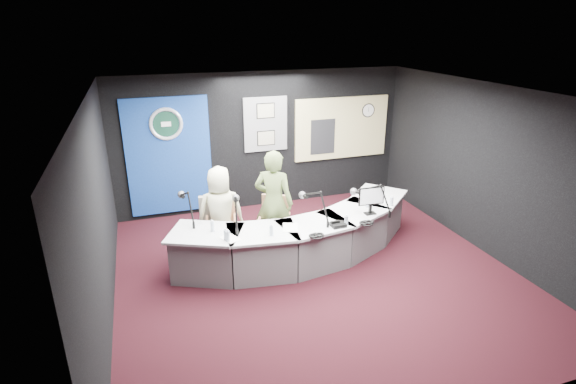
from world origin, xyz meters
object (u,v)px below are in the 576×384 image
object	(u,v)px
armchair_left	(222,229)
person_woman	(274,203)
person_man	(221,212)
armchair_right	(274,225)
broadcast_desk	(301,237)

from	to	relation	value
armchair_left	person_woman	distance (m)	0.98
person_man	person_woman	distance (m)	0.89
armchair_right	person_woman	xyz separation A→B (m)	(0.00, -0.00, 0.41)
broadcast_desk	person_man	world-z (taller)	person_man
armchair_left	broadcast_desk	bearing A→B (deg)	-13.94
broadcast_desk	armchair_left	xyz separation A→B (m)	(-1.22, 0.54, 0.10)
broadcast_desk	person_woman	bearing A→B (deg)	137.00
armchair_left	person_woman	xyz separation A→B (m)	(0.86, -0.20, 0.43)
armchair_left	armchair_right	world-z (taller)	armchair_right
armchair_right	person_man	bearing A→B (deg)	-167.04
broadcast_desk	armchair_left	bearing A→B (deg)	156.15
armchair_left	armchair_right	xyz separation A→B (m)	(0.86, -0.20, 0.02)
person_man	person_woman	size ratio (longest dim) A/B	0.86
broadcast_desk	armchair_left	world-z (taller)	armchair_left
broadcast_desk	armchair_left	size ratio (longest dim) A/B	4.78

